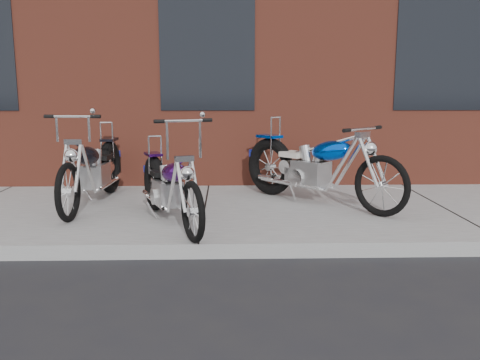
{
  "coord_description": "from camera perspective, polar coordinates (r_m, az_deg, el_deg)",
  "views": [
    {
      "loc": [
        0.27,
        -4.68,
        1.61
      ],
      "look_at": [
        0.42,
        0.8,
        0.63
      ],
      "focal_mm": 38.0,
      "sensor_mm": 36.0,
      "label": 1
    }
  ],
  "objects": [
    {
      "name": "ground",
      "position": [
        4.96,
        -4.68,
        -8.87
      ],
      "size": [
        120.0,
        120.0,
        0.0
      ],
      "primitive_type": "plane",
      "color": "black",
      "rests_on": "ground"
    },
    {
      "name": "sidewalk",
      "position": [
        6.37,
        -3.98,
        -3.83
      ],
      "size": [
        22.0,
        3.0,
        0.15
      ],
      "primitive_type": "cube",
      "color": "gray",
      "rests_on": "ground"
    },
    {
      "name": "chopper_purple",
      "position": [
        5.62,
        -7.88,
        -1.05
      ],
      "size": [
        0.89,
        1.98,
        1.18
      ],
      "rotation": [
        0.0,
        0.0,
        -1.18
      ],
      "color": "black",
      "rests_on": "sidewalk"
    },
    {
      "name": "chopper_blue",
      "position": [
        6.59,
        8.6,
        1.2
      ],
      "size": [
        1.78,
        1.92,
        1.09
      ],
      "rotation": [
        0.0,
        0.0,
        -0.83
      ],
      "color": "black",
      "rests_on": "sidewalk"
    },
    {
      "name": "chopper_third",
      "position": [
        6.75,
        -16.17,
        0.86
      ],
      "size": [
        0.57,
        2.32,
        1.18
      ],
      "rotation": [
        0.0,
        0.0,
        -1.63
      ],
      "color": "black",
      "rests_on": "sidewalk"
    }
  ]
}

